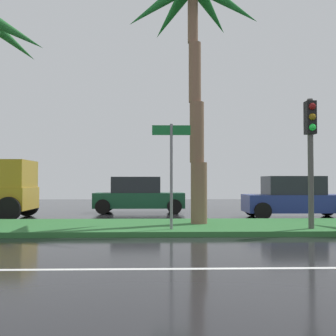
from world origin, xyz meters
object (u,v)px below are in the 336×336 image
at_px(street_name_sign, 171,161).
at_px(car_in_traffic_leading, 138,195).
at_px(palm_tree_centre_left, 194,25).
at_px(car_in_traffic_second, 295,198).
at_px(traffic_signal_median_right, 311,139).

height_order(street_name_sign, car_in_traffic_leading, street_name_sign).
height_order(palm_tree_centre_left, street_name_sign, palm_tree_centre_left).
relative_size(street_name_sign, car_in_traffic_leading, 0.70).
bearing_deg(car_in_traffic_leading, car_in_traffic_second, -24.29).
height_order(palm_tree_centre_left, traffic_signal_median_right, palm_tree_centre_left).
xyz_separation_m(palm_tree_centre_left, car_in_traffic_second, (4.54, 3.64, -5.84)).
distance_m(street_name_sign, car_in_traffic_leading, 8.48).
bearing_deg(traffic_signal_median_right, car_in_traffic_second, 75.99).
distance_m(palm_tree_centre_left, traffic_signal_median_right, 5.34).
bearing_deg(street_name_sign, car_in_traffic_leading, 98.78).
bearing_deg(car_in_traffic_leading, traffic_signal_median_right, -57.24).
bearing_deg(car_in_traffic_second, traffic_signal_median_right, -104.01).
height_order(palm_tree_centre_left, car_in_traffic_leading, palm_tree_centre_left).
distance_m(traffic_signal_median_right, car_in_traffic_second, 5.76).
relative_size(palm_tree_centre_left, traffic_signal_median_right, 2.24).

